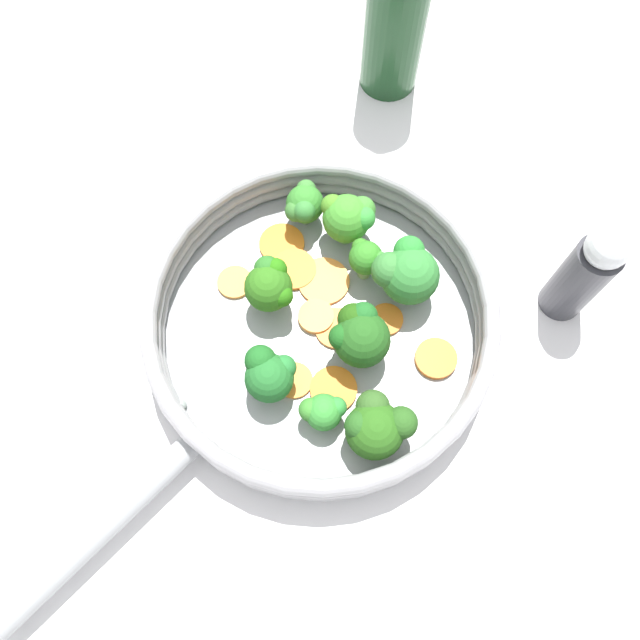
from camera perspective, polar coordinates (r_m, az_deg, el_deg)
name	(u,v)px	position (r m, az deg, el deg)	size (l,w,h in m)	color
ground_plane	(320,332)	(0.53, 0.00, -1.10)	(4.00, 4.00, 0.00)	white
skillet	(320,329)	(0.53, 0.00, -0.86)	(0.27, 0.27, 0.01)	#939699
skillet_rim_wall	(320,317)	(0.50, 0.00, 0.23)	(0.28, 0.28, 0.04)	gray
skillet_handle	(101,530)	(0.50, -19.40, -17.67)	(0.02, 0.02, 0.18)	#999B9E
skillet_rivet_left	(181,405)	(0.51, -12.59, -7.58)	(0.01, 0.01, 0.01)	#8F9994
skillet_rivet_right	(234,460)	(0.49, -7.88, -12.58)	(0.01, 0.01, 0.01)	#8F9895
carrot_slice_0	(311,319)	(0.52, -0.82, 0.13)	(0.03, 0.03, 0.01)	#F99140
carrot_slice_1	(436,358)	(0.52, 10.55, -3.48)	(0.03, 0.03, 0.01)	orange
carrot_slice_2	(386,319)	(0.53, 6.07, 0.05)	(0.03, 0.03, 0.00)	orange
carrot_slice_3	(324,281)	(0.54, 0.35, 3.57)	(0.04, 0.04, 0.00)	orange
carrot_slice_4	(235,282)	(0.54, -7.79, 3.44)	(0.03, 0.03, 0.00)	#F9953B
carrot_slice_5	(294,380)	(0.51, -2.37, -5.52)	(0.03, 0.03, 0.00)	orange
carrot_slice_6	(278,245)	(0.55, -3.87, 6.83)	(0.04, 0.04, 0.00)	orange
carrot_slice_7	(334,389)	(0.50, 1.25, -6.34)	(0.04, 0.04, 0.00)	orange
carrot_slice_8	(336,328)	(0.52, 1.52, -0.76)	(0.04, 0.04, 0.00)	orange
carrot_slice_9	(295,269)	(0.54, -2.32, 4.70)	(0.04, 0.04, 0.00)	orange
broccoli_floret_0	(367,258)	(0.52, 4.29, 5.67)	(0.03, 0.03, 0.04)	#8AB168
broccoli_floret_1	(360,335)	(0.49, 3.64, -1.35)	(0.05, 0.05, 0.05)	#6A884E
broccoli_floret_2	(304,205)	(0.54, -1.47, 10.50)	(0.04, 0.04, 0.04)	#648A55
broccoli_floret_3	(379,424)	(0.47, 5.45, -9.49)	(0.05, 0.05, 0.05)	#5E974D
broccoli_floret_4	(406,272)	(0.51, 7.86, 4.38)	(0.05, 0.05, 0.06)	#6F8A52
broccoli_floret_5	(269,374)	(0.48, -4.68, -4.95)	(0.04, 0.04, 0.05)	#87B363
broccoli_floret_6	(323,411)	(0.48, 0.26, -8.37)	(0.03, 0.04, 0.04)	#85A76D
broccoli_floret_7	(270,285)	(0.50, -4.61, 3.20)	(0.05, 0.04, 0.05)	olive
broccoli_floret_8	(349,217)	(0.53, 2.63, 9.39)	(0.04, 0.05, 0.05)	#609451
salt_shaker	(585,273)	(0.54, 23.06, 3.99)	(0.04, 0.04, 0.12)	#333338
oil_bottle	(398,5)	(0.62, 7.11, 26.68)	(0.06, 0.06, 0.22)	#193D1E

